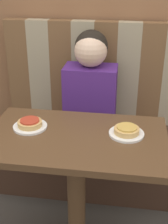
{
  "coord_description": "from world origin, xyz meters",
  "views": [
    {
      "loc": [
        0.25,
        -1.35,
        1.51
      ],
      "look_at": [
        0.0,
        0.29,
        0.72
      ],
      "focal_mm": 50.0,
      "sensor_mm": 36.0,
      "label": 1
    }
  ],
  "objects": [
    {
      "name": "plate_left",
      "position": [
        -0.25,
        0.05,
        0.73
      ],
      "size": [
        0.18,
        0.18,
        0.01
      ],
      "color": "white",
      "rests_on": "dining_table"
    },
    {
      "name": "person",
      "position": [
        0.0,
        0.58,
        0.8
      ],
      "size": [
        0.34,
        0.24,
        0.7
      ],
      "color": "#4C237A",
      "rests_on": "booth_seat"
    },
    {
      "name": "booth_seat",
      "position": [
        0.0,
        0.57,
        0.22
      ],
      "size": [
        1.27,
        0.5,
        0.43
      ],
      "color": "#382319",
      "rests_on": "ground_plane"
    },
    {
      "name": "dining_table",
      "position": [
        0.0,
        0.0,
        0.6
      ],
      "size": [
        0.92,
        0.56,
        0.72
      ],
      "color": "brown",
      "rests_on": "ground_plane"
    },
    {
      "name": "plate_right",
      "position": [
        0.25,
        0.05,
        0.73
      ],
      "size": [
        0.18,
        0.18,
        0.01
      ],
      "color": "white",
      "rests_on": "dining_table"
    },
    {
      "name": "pizza_right",
      "position": [
        0.25,
        0.05,
        0.75
      ],
      "size": [
        0.13,
        0.13,
        0.04
      ],
      "color": "tan",
      "rests_on": "plate_right"
    },
    {
      "name": "pizza_left",
      "position": [
        -0.25,
        0.05,
        0.75
      ],
      "size": [
        0.13,
        0.13,
        0.04
      ],
      "color": "tan",
      "rests_on": "plate_left"
    },
    {
      "name": "booth_backrest",
      "position": [
        0.0,
        0.78,
        0.8
      ],
      "size": [
        1.27,
        0.08,
        0.73
      ],
      "color": "brown",
      "rests_on": "booth_seat"
    }
  ]
}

